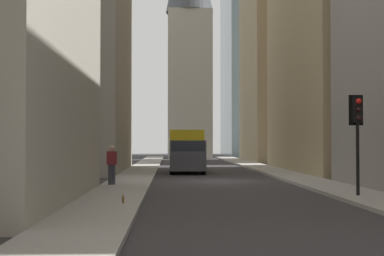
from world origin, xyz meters
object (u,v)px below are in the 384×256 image
Objects in this scene: sedan_black at (182,156)px; discarded_bottle at (123,200)px; delivery_truck at (187,151)px; pedestrian at (112,163)px; traffic_light_foreground at (357,121)px.

sedan_black is 35.58m from discarded_bottle.
sedan_black is (16.09, -0.00, -0.80)m from delivery_truck.
delivery_truck is 12.58m from pedestrian.
discarded_bottle is (-35.48, 2.55, -0.42)m from sedan_black.
traffic_light_foreground is at bearing -119.41° from pedestrian.
pedestrian is 6.50× the size of discarded_bottle.
discarded_bottle is at bearing 104.54° from traffic_light_foreground.
delivery_truck is at bearing -7.50° from discarded_bottle.
discarded_bottle is at bearing 172.50° from delivery_truck.
traffic_light_foreground is (-17.27, -5.61, 1.32)m from delivery_truck.
sedan_black is 33.90m from traffic_light_foreground.
traffic_light_foreground is 13.34× the size of discarded_bottle.
delivery_truck is 16.11m from sedan_black.
sedan_black is at bearing 9.55° from traffic_light_foreground.
pedestrian is at bearing 8.84° from discarded_bottle.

